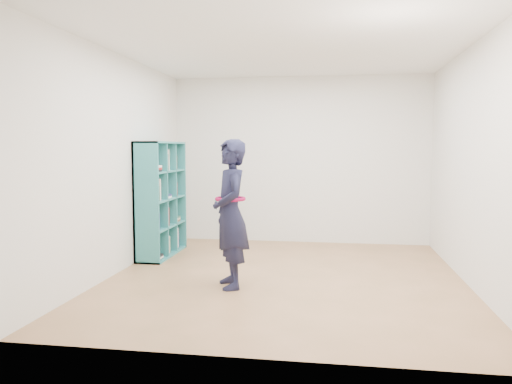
# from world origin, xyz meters

# --- Properties ---
(floor) EXTENTS (4.50, 4.50, 0.00)m
(floor) POSITION_xyz_m (0.00, 0.00, 0.00)
(floor) COLOR olive
(floor) RESTS_ON ground
(ceiling) EXTENTS (4.50, 4.50, 0.00)m
(ceiling) POSITION_xyz_m (0.00, 0.00, 2.60)
(ceiling) COLOR white
(ceiling) RESTS_ON wall_back
(wall_left) EXTENTS (0.02, 4.50, 2.60)m
(wall_left) POSITION_xyz_m (-2.00, 0.00, 1.30)
(wall_left) COLOR white
(wall_left) RESTS_ON floor
(wall_right) EXTENTS (0.02, 4.50, 2.60)m
(wall_right) POSITION_xyz_m (2.00, 0.00, 1.30)
(wall_right) COLOR white
(wall_right) RESTS_ON floor
(wall_back) EXTENTS (4.00, 0.02, 2.60)m
(wall_back) POSITION_xyz_m (0.00, 2.25, 1.30)
(wall_back) COLOR white
(wall_back) RESTS_ON floor
(wall_front) EXTENTS (4.00, 0.02, 2.60)m
(wall_front) POSITION_xyz_m (0.00, -2.25, 1.30)
(wall_front) COLOR white
(wall_front) RESTS_ON floor
(bookshelf) EXTENTS (0.34, 1.18, 1.58)m
(bookshelf) POSITION_xyz_m (-1.84, 0.96, 0.76)
(bookshelf) COLOR teal
(bookshelf) RESTS_ON floor
(person) EXTENTS (0.58, 0.68, 1.58)m
(person) POSITION_xyz_m (-0.54, -0.47, 0.79)
(person) COLOR black
(person) RESTS_ON floor
(smartphone) EXTENTS (0.05, 0.08, 0.12)m
(smartphone) POSITION_xyz_m (-0.70, -0.46, 0.90)
(smartphone) COLOR silver
(smartphone) RESTS_ON person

